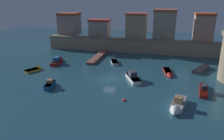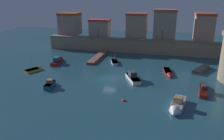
% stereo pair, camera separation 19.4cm
% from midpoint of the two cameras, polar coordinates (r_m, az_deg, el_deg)
% --- Properties ---
extents(ground_plane, '(131.69, 131.69, 0.00)m').
position_cam_midpoint_polar(ground_plane, '(45.98, -0.83, -2.18)').
color(ground_plane, '#1E4756').
extents(quay_wall, '(50.25, 2.64, 4.07)m').
position_cam_midpoint_polar(quay_wall, '(67.15, 4.29, 6.22)').
color(quay_wall, gray).
rests_on(quay_wall, ground).
extents(old_town_backdrop, '(46.85, 5.99, 8.49)m').
position_cam_midpoint_polar(old_town_backdrop, '(69.70, 5.89, 11.22)').
color(old_town_backdrop, gray).
rests_on(old_town_backdrop, ground).
extents(pier_dock, '(1.99, 13.92, 0.70)m').
position_cam_midpoint_polar(pier_dock, '(61.52, -3.59, 3.41)').
color(pier_dock, brown).
rests_on(pier_dock, ground).
extents(quay_lamp_0, '(0.32, 0.32, 3.49)m').
position_cam_midpoint_polar(quay_lamp_0, '(68.66, -3.71, 10.18)').
color(quay_lamp_0, black).
rests_on(quay_lamp_0, quay_wall).
extents(quay_lamp_1, '(0.32, 0.32, 3.36)m').
position_cam_midpoint_polar(quay_lamp_1, '(65.46, 12.49, 9.32)').
color(quay_lamp_1, black).
rests_on(quay_lamp_1, quay_wall).
extents(moored_boat_1, '(4.93, 7.29, 1.57)m').
position_cam_midpoint_polar(moored_boat_1, '(54.94, 21.88, 0.36)').
color(moored_boat_1, '#333338').
rests_on(moored_boat_1, ground).
extents(moored_boat_2, '(2.01, 7.01, 1.67)m').
position_cam_midpoint_polar(moored_boat_2, '(43.33, 21.98, -4.34)').
color(moored_boat_2, red).
rests_on(moored_boat_2, ground).
extents(moored_boat_3, '(3.03, 6.68, 2.12)m').
position_cam_midpoint_polar(moored_boat_3, '(35.35, 16.00, -8.71)').
color(moored_boat_3, white).
rests_on(moored_boat_3, ground).
extents(moored_boat_4, '(3.14, 5.50, 2.60)m').
position_cam_midpoint_polar(moored_boat_4, '(57.06, 0.43, 2.29)').
color(moored_boat_4, white).
rests_on(moored_boat_4, ground).
extents(moored_boat_5, '(4.48, 6.81, 2.90)m').
position_cam_midpoint_polar(moored_boat_5, '(45.98, 4.88, -1.51)').
color(moored_boat_5, white).
rests_on(moored_boat_5, ground).
extents(moored_boat_6, '(3.45, 4.49, 3.46)m').
position_cam_midpoint_polar(moored_boat_6, '(53.81, -18.79, 0.20)').
color(moored_boat_6, gold).
rests_on(moored_boat_6, ground).
extents(moored_boat_7, '(2.39, 6.54, 1.31)m').
position_cam_midpoint_polar(moored_boat_7, '(49.76, 13.95, -0.79)').
color(moored_boat_7, red).
rests_on(moored_boat_7, ground).
extents(moored_boat_8, '(1.96, 4.32, 1.63)m').
position_cam_midpoint_polar(moored_boat_8, '(43.57, -15.38, -3.35)').
color(moored_boat_8, '#195689').
rests_on(moored_boat_8, ground).
extents(moored_boat_9, '(2.93, 6.92, 2.17)m').
position_cam_midpoint_polar(moored_boat_9, '(58.62, -13.64, 2.37)').
color(moored_boat_9, red).
rests_on(moored_boat_9, ground).
extents(mooring_buoy_0, '(0.62, 0.62, 0.62)m').
position_cam_midpoint_polar(mooring_buoy_0, '(36.67, 2.92, -7.78)').
color(mooring_buoy_0, red).
rests_on(mooring_buoy_0, ground).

